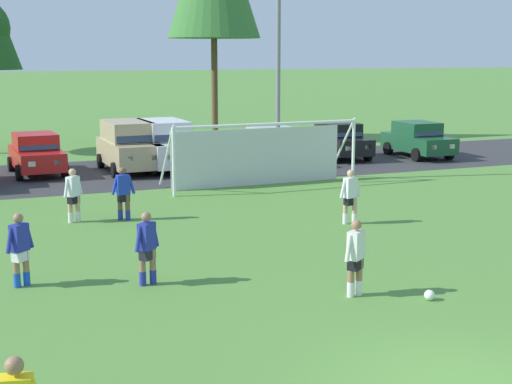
{
  "coord_description": "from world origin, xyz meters",
  "views": [
    {
      "loc": [
        -6.7,
        -8.35,
        5.01
      ],
      "look_at": [
        0.29,
        9.22,
        1.42
      ],
      "focal_mm": 51.3,
      "sensor_mm": 36.0,
      "label": 1
    }
  ],
  "objects_px": {
    "player_striker_near": "(350,197)",
    "player_winger_right": "(355,258)",
    "player_midfield_center": "(20,250)",
    "player_defender_far": "(147,248)",
    "parked_car_slot_center_left": "(36,154)",
    "parked_car_slot_center": "(129,146)",
    "parked_car_slot_end": "(418,139)",
    "soccer_ball": "(430,295)",
    "parked_car_slot_far_right": "(339,140)",
    "soccer_goal": "(260,152)",
    "player_winger_left": "(123,194)",
    "street_lamp": "(282,81)",
    "parked_car_slot_center_right": "(165,144)",
    "parked_car_slot_right": "(273,145)",
    "player_trailing_back": "(73,195)"
  },
  "relations": [
    {
      "from": "parked_car_slot_center_left",
      "to": "street_lamp",
      "type": "bearing_deg",
      "value": -30.56
    },
    {
      "from": "soccer_ball",
      "to": "parked_car_slot_far_right",
      "type": "xyz_separation_m",
      "value": [
        8.16,
        19.27,
        0.77
      ]
    },
    {
      "from": "parked_car_slot_center",
      "to": "street_lamp",
      "type": "xyz_separation_m",
      "value": [
        5.16,
        -4.66,
        2.84
      ]
    },
    {
      "from": "player_trailing_back",
      "to": "parked_car_slot_right",
      "type": "relative_size",
      "value": 0.38
    },
    {
      "from": "player_midfield_center",
      "to": "parked_car_slot_center_left",
      "type": "bearing_deg",
      "value": 83.53
    },
    {
      "from": "parked_car_slot_right",
      "to": "parked_car_slot_center_right",
      "type": "bearing_deg",
      "value": 178.72
    },
    {
      "from": "parked_car_slot_far_right",
      "to": "street_lamp",
      "type": "relative_size",
      "value": 0.57
    },
    {
      "from": "player_trailing_back",
      "to": "street_lamp",
      "type": "relative_size",
      "value": 0.21
    },
    {
      "from": "parked_car_slot_center_right",
      "to": "parked_car_slot_end",
      "type": "relative_size",
      "value": 1.09
    },
    {
      "from": "parked_car_slot_center",
      "to": "player_striker_near",
      "type": "bearing_deg",
      "value": -71.98
    },
    {
      "from": "player_winger_right",
      "to": "parked_car_slot_center_right",
      "type": "height_order",
      "value": "parked_car_slot_center_right"
    },
    {
      "from": "soccer_goal",
      "to": "player_winger_left",
      "type": "xyz_separation_m",
      "value": [
        -6.07,
        -3.97,
        -0.47
      ]
    },
    {
      "from": "player_midfield_center",
      "to": "parked_car_slot_center",
      "type": "relative_size",
      "value": 0.35
    },
    {
      "from": "parked_car_slot_center",
      "to": "parked_car_slot_far_right",
      "type": "xyz_separation_m",
      "value": [
        10.36,
        0.24,
        -0.24
      ]
    },
    {
      "from": "player_winger_left",
      "to": "parked_car_slot_far_right",
      "type": "distance_m",
      "value": 15.76
    },
    {
      "from": "player_winger_right",
      "to": "parked_car_slot_center_left",
      "type": "xyz_separation_m",
      "value": [
        -4.68,
        18.83,
        0.05
      ]
    },
    {
      "from": "player_striker_near",
      "to": "parked_car_slot_right",
      "type": "xyz_separation_m",
      "value": [
        2.62,
        12.08,
        0.05
      ]
    },
    {
      "from": "player_winger_left",
      "to": "player_winger_right",
      "type": "distance_m",
      "value": 9.37
    },
    {
      "from": "player_winger_left",
      "to": "parked_car_slot_center_right",
      "type": "xyz_separation_m",
      "value": [
        3.71,
        9.2,
        0.29
      ]
    },
    {
      "from": "player_defender_far",
      "to": "parked_car_slot_center_right",
      "type": "distance_m",
      "value": 16.36
    },
    {
      "from": "player_defender_far",
      "to": "parked_car_slot_center_left",
      "type": "bearing_deg",
      "value": 92.85
    },
    {
      "from": "parked_car_slot_far_right",
      "to": "street_lamp",
      "type": "xyz_separation_m",
      "value": [
        -5.2,
        -4.9,
        3.08
      ]
    },
    {
      "from": "player_striker_near",
      "to": "parked_car_slot_far_right",
      "type": "relative_size",
      "value": 0.38
    },
    {
      "from": "parked_car_slot_end",
      "to": "player_midfield_center",
      "type": "bearing_deg",
      "value": -144.38
    },
    {
      "from": "player_midfield_center",
      "to": "player_striker_near",
      "type": "bearing_deg",
      "value": 15.34
    },
    {
      "from": "player_trailing_back",
      "to": "parked_car_slot_right",
      "type": "xyz_separation_m",
      "value": [
        10.23,
        8.81,
        0.05
      ]
    },
    {
      "from": "street_lamp",
      "to": "parked_car_slot_right",
      "type": "bearing_deg",
      "value": 71.49
    },
    {
      "from": "soccer_ball",
      "to": "player_winger_left",
      "type": "relative_size",
      "value": 0.13
    },
    {
      "from": "player_striker_near",
      "to": "player_winger_right",
      "type": "distance_m",
      "value": 6.65
    },
    {
      "from": "player_defender_far",
      "to": "parked_car_slot_right",
      "type": "xyz_separation_m",
      "value": [
        9.59,
        15.61,
        0.05
      ]
    },
    {
      "from": "soccer_ball",
      "to": "player_winger_left",
      "type": "height_order",
      "value": "player_winger_left"
    },
    {
      "from": "player_winger_left",
      "to": "parked_car_slot_end",
      "type": "xyz_separation_m",
      "value": [
        16.27,
        8.48,
        0.05
      ]
    },
    {
      "from": "street_lamp",
      "to": "parked_car_slot_center_right",
      "type": "bearing_deg",
      "value": 128.54
    },
    {
      "from": "player_midfield_center",
      "to": "player_defender_far",
      "type": "relative_size",
      "value": 1.0
    },
    {
      "from": "player_winger_left",
      "to": "parked_car_slot_center_right",
      "type": "bearing_deg",
      "value": 68.06
    },
    {
      "from": "parked_car_slot_far_right",
      "to": "street_lamp",
      "type": "distance_m",
      "value": 7.78
    },
    {
      "from": "player_striker_near",
      "to": "player_midfield_center",
      "type": "bearing_deg",
      "value": -164.66
    },
    {
      "from": "soccer_goal",
      "to": "parked_car_slot_center_left",
      "type": "height_order",
      "value": "soccer_goal"
    },
    {
      "from": "player_midfield_center",
      "to": "street_lamp",
      "type": "xyz_separation_m",
      "value": [
        10.71,
        10.3,
        3.13
      ]
    },
    {
      "from": "parked_car_slot_center_right",
      "to": "parked_car_slot_end",
      "type": "height_order",
      "value": "parked_car_slot_center_right"
    },
    {
      "from": "player_midfield_center",
      "to": "parked_car_slot_right",
      "type": "height_order",
      "value": "parked_car_slot_right"
    },
    {
      "from": "parked_car_slot_center",
      "to": "parked_car_slot_far_right",
      "type": "relative_size",
      "value": 1.08
    },
    {
      "from": "soccer_ball",
      "to": "parked_car_slot_end",
      "type": "distance_m",
      "value": 21.75
    },
    {
      "from": "soccer_ball",
      "to": "player_striker_near",
      "type": "relative_size",
      "value": 0.13
    },
    {
      "from": "player_winger_right",
      "to": "parked_car_slot_center_right",
      "type": "distance_m",
      "value": 18.08
    },
    {
      "from": "soccer_goal",
      "to": "player_midfield_center",
      "type": "relative_size",
      "value": 4.55
    },
    {
      "from": "parked_car_slot_center",
      "to": "parked_car_slot_end",
      "type": "xyz_separation_m",
      "value": [
        14.13,
        -0.87,
        -0.24
      ]
    },
    {
      "from": "player_defender_far",
      "to": "player_winger_right",
      "type": "distance_m",
      "value": 4.51
    },
    {
      "from": "player_striker_near",
      "to": "parked_car_slot_right",
      "type": "bearing_deg",
      "value": 77.78
    },
    {
      "from": "player_midfield_center",
      "to": "parked_car_slot_center_left",
      "type": "relative_size",
      "value": 0.38
    }
  ]
}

